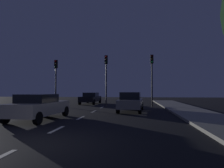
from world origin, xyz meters
name	(u,v)px	position (x,y,z in m)	size (l,w,h in m)	color
ground_plane	(83,117)	(0.00, 7.00, 0.00)	(80.00, 80.00, 0.00)	black
sidewalk_curb_right	(205,117)	(7.50, 7.00, 0.07)	(3.00, 40.00, 0.15)	gray
lane_stripe_second	(57,129)	(0.00, 2.60, 0.00)	(0.16, 1.60, 0.01)	silver
lane_stripe_third	(81,118)	(0.00, 6.40, 0.00)	(0.16, 1.60, 0.01)	silver
lane_stripe_fourth	(94,111)	(0.00, 10.20, 0.00)	(0.16, 1.60, 0.01)	silver
lane_stripe_fifth	(102,108)	(0.00, 14.00, 0.00)	(0.16, 1.60, 0.01)	silver
traffic_signal_left	(56,74)	(-5.30, 15.34, 3.51)	(0.32, 0.38, 5.02)	#2D2D30
traffic_signal_center	(106,71)	(0.24, 15.34, 3.76)	(0.32, 0.38, 5.41)	#2D2D30
traffic_signal_right	(152,71)	(5.00, 15.34, 3.73)	(0.32, 0.38, 5.37)	black
car_stopped_ahead	(131,102)	(2.96, 10.56, 0.78)	(2.09, 4.54, 1.54)	gray
car_adjacent_lane	(39,106)	(-2.20, 5.36, 0.76)	(2.18, 4.65, 1.46)	beige
car_oncoming_far	(91,98)	(-2.33, 19.35, 0.74)	(2.06, 4.63, 1.43)	black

